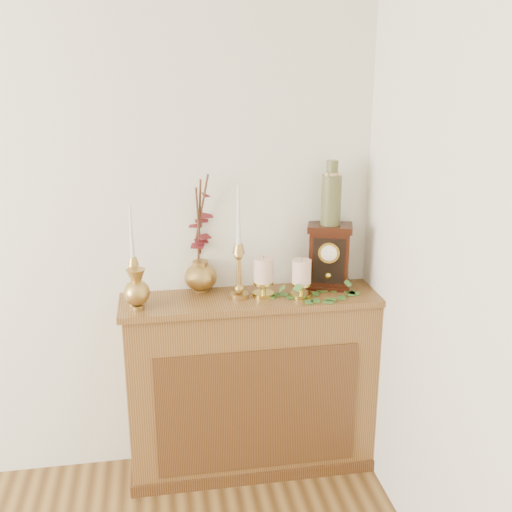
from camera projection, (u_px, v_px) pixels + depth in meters
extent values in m
cube|color=brown|center=(252.00, 387.00, 2.97)|extent=(1.20, 0.30, 0.90)
cube|color=#5A341A|center=(257.00, 411.00, 2.84)|extent=(0.96, 0.01, 0.63)
cube|color=brown|center=(252.00, 299.00, 2.83)|extent=(1.24, 0.34, 0.03)
cube|color=#5A341A|center=(252.00, 459.00, 3.09)|extent=(1.23, 0.33, 0.06)
cylinder|color=#A98E43|center=(136.00, 302.00, 2.72)|extent=(0.08, 0.08, 0.02)
sphere|color=#A98E43|center=(135.00, 297.00, 2.71)|extent=(0.04, 0.04, 0.04)
cylinder|color=#A98E43|center=(134.00, 283.00, 2.69)|extent=(0.02, 0.02, 0.13)
sphere|color=#A98E43|center=(133.00, 267.00, 2.67)|extent=(0.03, 0.03, 0.03)
cone|color=#A98E43|center=(133.00, 261.00, 2.66)|extent=(0.05, 0.05, 0.04)
cone|color=silver|center=(131.00, 232.00, 2.62)|extent=(0.02, 0.02, 0.24)
cylinder|color=#A98E43|center=(239.00, 295.00, 2.80)|extent=(0.09, 0.09, 0.02)
sphere|color=#A98E43|center=(239.00, 289.00, 2.79)|extent=(0.05, 0.05, 0.05)
cylinder|color=#A98E43|center=(239.00, 273.00, 2.77)|extent=(0.02, 0.02, 0.16)
sphere|color=#A98E43|center=(239.00, 256.00, 2.75)|extent=(0.04, 0.04, 0.04)
cone|color=#A98E43|center=(239.00, 249.00, 2.74)|extent=(0.06, 0.06, 0.04)
cone|color=silver|center=(238.00, 215.00, 2.69)|extent=(0.02, 0.02, 0.28)
cylinder|color=#A98E43|center=(138.00, 307.00, 2.67)|extent=(0.06, 0.06, 0.02)
sphere|color=#A98E43|center=(137.00, 293.00, 2.65)|extent=(0.12, 0.12, 0.12)
cone|color=#A98E43|center=(136.00, 276.00, 2.62)|extent=(0.08, 0.08, 0.06)
cylinder|color=#A98E43|center=(201.00, 290.00, 2.89)|extent=(0.07, 0.07, 0.01)
ellipsoid|color=#A98E43|center=(201.00, 277.00, 2.87)|extent=(0.16, 0.16, 0.13)
cylinder|color=#A98E43|center=(200.00, 264.00, 2.85)|extent=(0.08, 0.08, 0.03)
cylinder|color=#472819|center=(199.00, 225.00, 2.80)|extent=(0.03, 0.10, 0.37)
cylinder|color=#472819|center=(199.00, 221.00, 2.80)|extent=(0.03, 0.08, 0.41)
cylinder|color=#472819|center=(200.00, 218.00, 2.79)|extent=(0.08, 0.13, 0.43)
cylinder|color=gold|center=(263.00, 294.00, 2.83)|extent=(0.10, 0.10, 0.02)
cylinder|color=gold|center=(263.00, 288.00, 2.82)|extent=(0.02, 0.02, 0.05)
cylinder|color=gold|center=(263.00, 283.00, 2.81)|extent=(0.10, 0.10, 0.01)
cylinder|color=beige|center=(263.00, 270.00, 2.79)|extent=(0.09, 0.09, 0.11)
cylinder|color=#472819|center=(263.00, 257.00, 2.77)|extent=(0.00, 0.00, 0.01)
cylinder|color=gold|center=(301.00, 295.00, 2.82)|extent=(0.10, 0.10, 0.02)
cylinder|color=gold|center=(301.00, 289.00, 2.81)|extent=(0.02, 0.02, 0.04)
cylinder|color=gold|center=(301.00, 284.00, 2.80)|extent=(0.09, 0.09, 0.01)
cylinder|color=beige|center=(302.00, 271.00, 2.78)|extent=(0.09, 0.09, 0.11)
cylinder|color=#472819|center=(302.00, 259.00, 2.77)|extent=(0.00, 0.00, 0.01)
cube|color=#345F24|center=(302.00, 296.00, 2.81)|extent=(0.05, 0.06, 0.00)
cube|color=#345F24|center=(358.00, 299.00, 2.78)|extent=(0.05, 0.06, 0.00)
cube|color=#345F24|center=(299.00, 300.00, 2.77)|extent=(0.06, 0.06, 0.00)
cube|color=#345F24|center=(269.00, 293.00, 2.85)|extent=(0.06, 0.06, 0.00)
cube|color=#345F24|center=(306.00, 293.00, 2.86)|extent=(0.06, 0.05, 0.00)
cube|color=#345F24|center=(312.00, 299.00, 2.78)|extent=(0.04, 0.05, 0.00)
cube|color=#345F24|center=(348.00, 291.00, 2.89)|extent=(0.05, 0.06, 0.00)
cube|color=#345F24|center=(289.00, 302.00, 2.74)|extent=(0.04, 0.05, 0.00)
cube|color=#345F24|center=(349.00, 298.00, 2.79)|extent=(0.06, 0.06, 0.00)
cube|color=#345F24|center=(317.00, 298.00, 2.79)|extent=(0.05, 0.05, 0.00)
cube|color=#345F24|center=(289.00, 300.00, 2.77)|extent=(0.05, 0.05, 0.00)
cube|color=#345F24|center=(287.00, 303.00, 2.73)|extent=(0.06, 0.06, 0.00)
cube|color=#345F24|center=(354.00, 290.00, 2.89)|extent=(0.06, 0.05, 0.00)
cube|color=#345F24|center=(309.00, 292.00, 2.86)|extent=(0.06, 0.05, 0.00)
cube|color=#345F24|center=(333.00, 296.00, 2.82)|extent=(0.06, 0.06, 0.00)
cube|color=#345F24|center=(282.00, 288.00, 2.79)|extent=(0.03, 0.05, 0.03)
cube|color=#345F24|center=(298.00, 288.00, 2.73)|extent=(0.04, 0.05, 0.03)
cube|color=#345F24|center=(348.00, 283.00, 2.82)|extent=(0.04, 0.05, 0.03)
cube|color=#34160A|center=(328.00, 285.00, 2.95)|extent=(0.25, 0.20, 0.02)
cube|color=#34160A|center=(329.00, 258.00, 2.91)|extent=(0.22, 0.18, 0.27)
cube|color=#34160A|center=(330.00, 228.00, 2.86)|extent=(0.25, 0.20, 0.03)
cube|color=black|center=(329.00, 261.00, 2.84)|extent=(0.14, 0.05, 0.22)
cylinder|color=gold|center=(329.00, 253.00, 2.83)|extent=(0.10, 0.04, 0.10)
cylinder|color=silver|center=(329.00, 253.00, 2.83)|extent=(0.07, 0.03, 0.08)
sphere|color=gold|center=(328.00, 275.00, 2.87)|extent=(0.03, 0.03, 0.03)
cylinder|color=#1A3426|center=(331.00, 200.00, 2.82)|extent=(0.09, 0.09, 0.24)
cylinder|color=#1A3426|center=(332.00, 169.00, 2.78)|extent=(0.06, 0.06, 0.08)
cylinder|color=tan|center=(332.00, 174.00, 2.79)|extent=(0.07, 0.07, 0.02)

